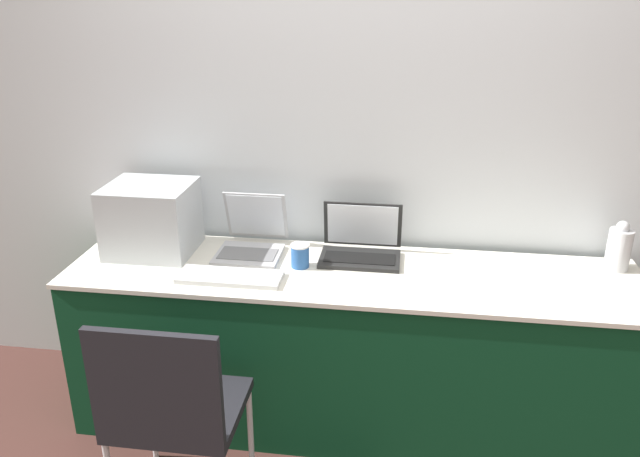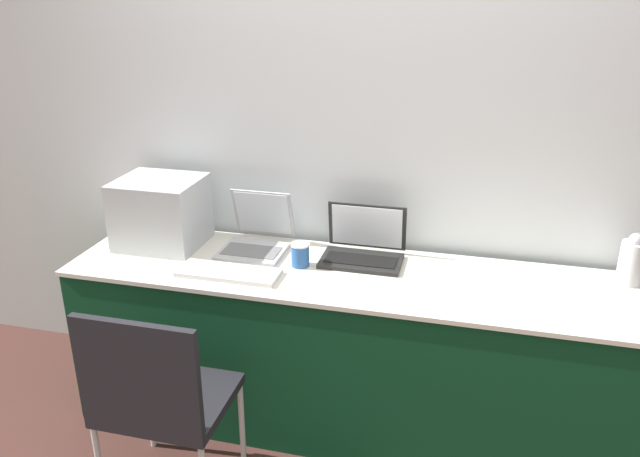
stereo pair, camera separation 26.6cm
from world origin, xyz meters
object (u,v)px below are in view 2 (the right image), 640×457
Objects in this scene: laptop_left at (256,237)px; metal_pitcher at (632,261)px; printer at (160,210)px; chair at (158,394)px; external_keyboard at (229,273)px; laptop_right at (363,248)px; coffee_cup at (300,255)px.

metal_pitcher is at bearing 1.41° from laptop_left.
chair is (0.34, -0.75, -0.43)m from printer.
printer reaches higher than laptop_left.
external_keyboard is 0.50× the size of chair.
metal_pitcher is (1.11, 0.03, 0.05)m from laptop_right.
coffee_cup is (0.27, 0.16, 0.04)m from external_keyboard.
coffee_cup is (0.70, -0.08, -0.12)m from printer.
coffee_cup is 0.83m from chair.
laptop_right reaches higher than metal_pitcher.
metal_pitcher is (1.36, 0.17, 0.05)m from coffee_cup.
printer is at bearing -176.05° from laptop_right.
laptop_left is at bearing -178.96° from laptop_right.
coffee_cup is at bearing 61.78° from chair.
laptop_left is at bearing 7.20° from printer.
metal_pitcher is at bearing 26.15° from chair.
chair is (-1.73, -0.85, -0.36)m from metal_pitcher.
laptop_left reaches higher than laptop_right.
coffee_cup is at bearing -6.15° from printer.
metal_pitcher is at bearing 2.68° from printer.
laptop_left is 3.23× the size of coffee_cup.
laptop_right is 1.11m from metal_pitcher.
metal_pitcher is 1.96m from chair.
printer is 1.11× the size of laptop_left.
laptop_left is 0.95× the size of laptop_right.
external_keyboard is 0.59m from chair.
laptop_right is at bearing 3.95° from printer.
printer is 0.96m from laptop_right.
external_keyboard is at bearing -29.20° from printer.
coffee_cup is (0.25, -0.13, -0.00)m from laptop_left.
chair is at bearing -127.04° from laptop_right.
coffee_cup is 0.12× the size of chair.
printer is 0.71m from coffee_cup.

